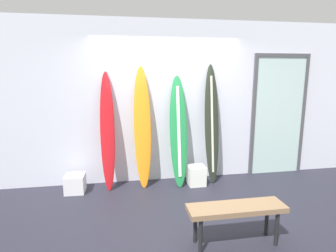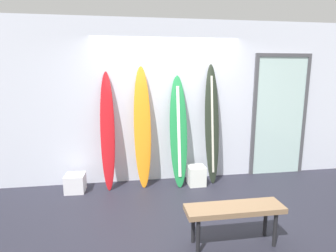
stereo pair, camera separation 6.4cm
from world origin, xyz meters
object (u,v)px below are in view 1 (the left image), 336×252
object	(u,v)px
surfboard_crimson	(108,132)
glass_door	(278,113)
surfboard_charcoal	(212,125)
surfboard_sunset	(142,128)
display_block_center	(75,184)
bench	(236,211)
display_block_left	(196,175)
surfboard_emerald	(178,132)

from	to	relation	value
surfboard_crimson	glass_door	bearing A→B (deg)	3.64
surfboard_charcoal	surfboard_sunset	bearing A→B (deg)	179.82
display_block_center	bench	bearing A→B (deg)	-41.24
display_block_left	glass_door	xyz separation A→B (m)	(1.67, 0.33, 0.99)
display_block_left	surfboard_crimson	bearing A→B (deg)	174.82
display_block_center	bench	size ratio (longest dim) A/B	0.29
surfboard_emerald	glass_door	distance (m)	1.99
surfboard_sunset	surfboard_emerald	size ratio (longest dim) A/B	1.08
display_block_center	surfboard_charcoal	bearing A→B (deg)	2.59
display_block_left	glass_door	distance (m)	1.97
surfboard_crimson	surfboard_charcoal	distance (m)	1.78
surfboard_emerald	bench	world-z (taller)	surfboard_emerald
display_block_center	surfboard_crimson	bearing A→B (deg)	10.55
surfboard_sunset	surfboard_charcoal	distance (m)	1.20
surfboard_crimson	glass_door	distance (m)	3.16
surfboard_crimson	display_block_center	bearing A→B (deg)	-169.45
display_block_left	display_block_center	xyz separation A→B (m)	(-2.02, 0.03, -0.02)
surfboard_charcoal	surfboard_emerald	bearing A→B (deg)	-177.06
surfboard_sunset	glass_door	size ratio (longest dim) A/B	0.90
surfboard_sunset	display_block_center	xyz separation A→B (m)	(-1.12, -0.11, -0.87)
display_block_center	surfboard_sunset	bearing A→B (deg)	5.58
surfboard_crimson	surfboard_charcoal	world-z (taller)	surfboard_charcoal
surfboard_sunset	display_block_center	size ratio (longest dim) A/B	6.34
surfboard_crimson	glass_door	xyz separation A→B (m)	(3.15, 0.20, 0.20)
surfboard_crimson	surfboard_charcoal	size ratio (longest dim) A/B	0.94
glass_door	bench	bearing A→B (deg)	-129.45
glass_door	bench	size ratio (longest dim) A/B	2.04
surfboard_charcoal	display_block_center	xyz separation A→B (m)	(-2.32, -0.11, -0.87)
surfboard_sunset	surfboard_emerald	xyz separation A→B (m)	(0.61, -0.03, -0.09)
display_block_left	surfboard_charcoal	bearing A→B (deg)	24.82
surfboard_sunset	surfboard_emerald	distance (m)	0.62
surfboard_sunset	display_block_left	xyz separation A→B (m)	(0.91, -0.14, -0.85)
surfboard_crimson	bench	size ratio (longest dim) A/B	1.76
display_block_left	display_block_center	size ratio (longest dim) A/B	1.04
glass_door	surfboard_crimson	bearing A→B (deg)	-176.36
display_block_left	bench	world-z (taller)	bench
surfboard_sunset	display_block_center	distance (m)	1.42
surfboard_charcoal	display_block_center	size ratio (longest dim) A/B	6.46
glass_door	display_block_center	bearing A→B (deg)	-175.33
surfboard_crimson	surfboard_charcoal	xyz separation A→B (m)	(1.78, 0.00, 0.06)
surfboard_charcoal	display_block_center	distance (m)	2.48
display_block_left	bench	distance (m)	1.74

